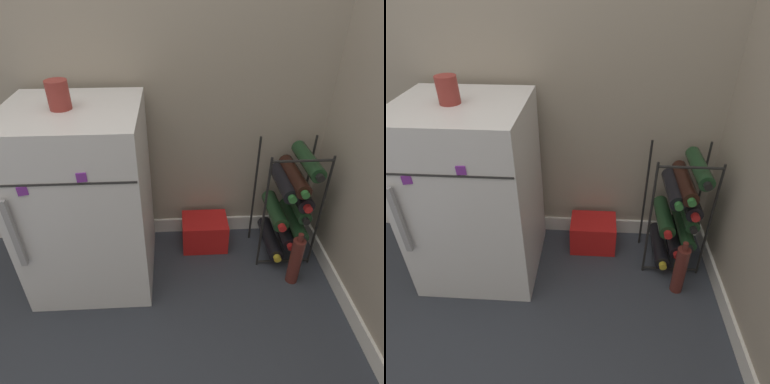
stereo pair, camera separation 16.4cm
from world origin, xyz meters
The scene contains 6 objects.
ground_plane centered at (0.00, 0.00, 0.00)m, with size 14.00×14.00×0.00m, color #333842.
mini_fridge centered at (-0.23, 0.35, 0.45)m, with size 0.56×0.54×0.89m.
wine_rack centered at (0.77, 0.44, 0.33)m, with size 0.29×0.33×0.65m.
soda_box centered at (0.34, 0.52, 0.09)m, with size 0.25×0.19×0.18m.
fridge_top_cup centered at (-0.25, 0.35, 0.95)m, with size 0.08×0.08×0.11m.
loose_bottle_floor centered at (0.77, 0.22, 0.14)m, with size 0.06×0.06×0.31m.
Camera 2 is at (0.35, -0.96, 1.36)m, focal length 32.00 mm.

